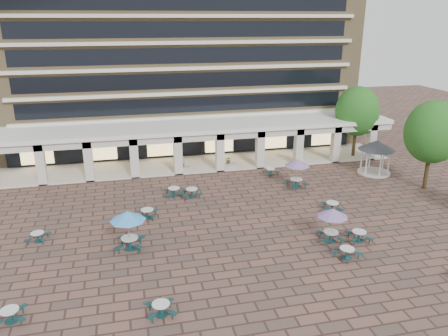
{
  "coord_description": "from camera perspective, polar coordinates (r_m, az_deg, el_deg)",
  "views": [
    {
      "loc": [
        -7.08,
        -28.46,
        14.74
      ],
      "look_at": [
        0.33,
        3.0,
        3.57
      ],
      "focal_mm": 35.0,
      "sensor_mm": 36.0,
      "label": 1
    }
  ],
  "objects": [
    {
      "name": "picnic_table_12",
      "position": [
        38.21,
        -6.54,
        -3.02
      ],
      "size": [
        1.71,
        1.71,
        0.76
      ],
      "rotation": [
        0.0,
        0.0,
        0.01
      ],
      "color": "#133A3B",
      "rests_on": "ground"
    },
    {
      "name": "picnic_table_6",
      "position": [
        30.72,
        14.0,
        -5.84
      ],
      "size": [
        2.14,
        2.14,
        2.47
      ],
      "rotation": [
        0.0,
        0.0,
        -0.14
      ],
      "color": "#133A3B",
      "rests_on": "ground"
    },
    {
      "name": "planter_right",
      "position": [
        44.92,
        0.6,
        0.57
      ],
      "size": [
        1.5,
        0.78,
        1.24
      ],
      "color": "#9B9C96",
      "rests_on": "ground"
    },
    {
      "name": "picnic_table_13",
      "position": [
        43.3,
        6.1,
        -0.41
      ],
      "size": [
        1.72,
        1.72,
        0.64
      ],
      "rotation": [
        0.0,
        0.0,
        0.34
      ],
      "color": "#133A3B",
      "rests_on": "ground"
    },
    {
      "name": "picnic_table_7",
      "position": [
        29.71,
        15.75,
        -10.53
      ],
      "size": [
        1.93,
        1.93,
        0.71
      ],
      "rotation": [
        0.0,
        0.0,
        0.37
      ],
      "color": "#133A3B",
      "rests_on": "ground"
    },
    {
      "name": "gazebo",
      "position": [
        45.44,
        19.29,
        2.37
      ],
      "size": [
        3.59,
        3.59,
        3.34
      ],
      "rotation": [
        0.0,
        0.0,
        0.36
      ],
      "color": "beige",
      "rests_on": "ground"
    },
    {
      "name": "picnic_table_1",
      "position": [
        24.07,
        -8.22,
        -17.66
      ],
      "size": [
        1.64,
        1.64,
        0.71
      ],
      "rotation": [
        0.0,
        0.0,
        0.05
      ],
      "color": "#133A3B",
      "rests_on": "ground"
    },
    {
      "name": "picnic_table_9",
      "position": [
        37.87,
        -4.22,
        -3.15
      ],
      "size": [
        1.75,
        1.75,
        0.77
      ],
      "rotation": [
        0.0,
        0.0,
        -0.03
      ],
      "color": "#133A3B",
      "rests_on": "ground"
    },
    {
      "name": "apartment_building",
      "position": [
        54.43,
        -6.02,
        16.71
      ],
      "size": [
        40.0,
        15.5,
        25.2
      ],
      "color": "#8F7850",
      "rests_on": "ground"
    },
    {
      "name": "picnic_table_2",
      "position": [
        32.05,
        17.21,
        -8.37
      ],
      "size": [
        1.78,
        1.78,
        0.73
      ],
      "rotation": [
        0.0,
        0.0,
        -0.13
      ],
      "color": "#133A3B",
      "rests_on": "ground"
    },
    {
      "name": "tree_east_a",
      "position": [
        42.31,
        25.63,
        4.24
      ],
      "size": [
        4.84,
        4.84,
        8.06
      ],
      "color": "#45341B",
      "rests_on": "ground"
    },
    {
      "name": "retail_arcade",
      "position": [
        45.38,
        -3.83,
        4.03
      ],
      "size": [
        42.0,
        6.6,
        4.4
      ],
      "color": "white",
      "rests_on": "ground"
    },
    {
      "name": "ground",
      "position": [
        32.82,
        0.65,
        -7.62
      ],
      "size": [
        120.0,
        120.0,
        0.0
      ],
      "primitive_type": "plane",
      "color": "brown",
      "rests_on": "ground"
    },
    {
      "name": "picnic_table_11",
      "position": [
        39.8,
        9.55,
        0.55
      ],
      "size": [
        2.33,
        2.33,
        2.69
      ],
      "rotation": [
        0.0,
        0.0,
        0.09
      ],
      "color": "#133A3B",
      "rests_on": "ground"
    },
    {
      "name": "picnic_table_5",
      "position": [
        34.41,
        -9.99,
        -5.8
      ],
      "size": [
        1.93,
        1.93,
        0.74
      ],
      "rotation": [
        0.0,
        0.0,
        -0.28
      ],
      "color": "#133A3B",
      "rests_on": "ground"
    },
    {
      "name": "planter_left",
      "position": [
        44.1,
        -5.39,
        0.08
      ],
      "size": [
        1.5,
        0.7,
        1.2
      ],
      "color": "#9B9C96",
      "rests_on": "ground"
    },
    {
      "name": "picnic_table_8",
      "position": [
        33.2,
        -23.16,
        -8.19
      ],
      "size": [
        1.72,
        1.72,
        0.67
      ],
      "rotation": [
        0.0,
        0.0,
        -0.22
      ],
      "color": "#133A3B",
      "rests_on": "ground"
    },
    {
      "name": "picnic_table_10",
      "position": [
        36.13,
        13.96,
        -4.83
      ],
      "size": [
        2.01,
        2.01,
        0.75
      ],
      "rotation": [
        0.0,
        0.0,
        -0.32
      ],
      "color": "#133A3B",
      "rests_on": "ground"
    },
    {
      "name": "picnic_table_0",
      "position": [
        25.86,
        -26.16,
        -16.79
      ],
      "size": [
        1.68,
        1.68,
        0.71
      ],
      "rotation": [
        0.0,
        0.0,
        0.09
      ],
      "color": "#133A3B",
      "rests_on": "ground"
    },
    {
      "name": "tree_east_c",
      "position": [
        49.75,
        17.01,
        7.07
      ],
      "size": [
        4.7,
        4.7,
        7.82
      ],
      "color": "#45341B",
      "rests_on": "ground"
    },
    {
      "name": "picnic_table_4",
      "position": [
        29.45,
        -12.45,
        -6.32
      ],
      "size": [
        2.38,
        2.38,
        2.75
      ],
      "rotation": [
        0.0,
        0.0,
        -0.16
      ],
      "color": "#133A3B",
      "rests_on": "ground"
    }
  ]
}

